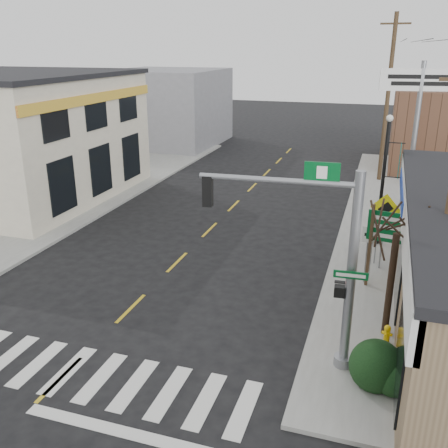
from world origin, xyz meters
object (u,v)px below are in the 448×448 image
(traffic_signal_pole, at_px, (327,249))
(bare_tree, at_px, (399,214))
(guide_sign, at_px, (392,237))
(dance_center_sign, at_px, (418,107))
(lamp_post, at_px, (385,171))
(utility_pole_far, at_px, (388,98))
(fire_hydrant, at_px, (387,334))

(traffic_signal_pole, height_order, bare_tree, traffic_signal_pole)
(guide_sign, bearing_deg, dance_center_sign, 94.71)
(lamp_post, relative_size, utility_pole_far, 0.55)
(traffic_signal_pole, relative_size, fire_hydrant, 8.95)
(lamp_post, bearing_deg, traffic_signal_pole, -95.88)
(traffic_signal_pole, distance_m, bare_tree, 2.72)
(fire_hydrant, height_order, dance_center_sign, dance_center_sign)
(traffic_signal_pole, relative_size, bare_tree, 1.15)
(traffic_signal_pole, xyz_separation_m, guide_sign, (1.73, 5.20, -1.38))
(guide_sign, bearing_deg, lamp_post, 105.70)
(lamp_post, distance_m, utility_pole_far, 11.68)
(lamp_post, bearing_deg, bare_tree, -84.98)
(fire_hydrant, distance_m, bare_tree, 3.55)
(bare_tree, relative_size, utility_pole_far, 0.48)
(guide_sign, relative_size, bare_tree, 0.63)
(lamp_post, xyz_separation_m, dance_center_sign, (1.12, 2.74, 2.42))
(guide_sign, relative_size, fire_hydrant, 4.91)
(lamp_post, bearing_deg, dance_center_sign, 69.53)
(dance_center_sign, distance_m, bare_tree, 10.54)
(guide_sign, relative_size, lamp_post, 0.55)
(fire_hydrant, bearing_deg, guide_sign, 90.81)
(dance_center_sign, bearing_deg, bare_tree, -102.24)
(dance_center_sign, bearing_deg, utility_pole_far, 90.49)
(fire_hydrant, relative_size, lamp_post, 0.11)
(fire_hydrant, xyz_separation_m, utility_pole_far, (-0.75, 19.76, 4.85))
(bare_tree, bearing_deg, guide_sign, 90.05)
(traffic_signal_pole, xyz_separation_m, utility_pole_far, (1.03, 21.18, 1.83))
(guide_sign, height_order, dance_center_sign, dance_center_sign)
(guide_sign, xyz_separation_m, bare_tree, (0.00, -3.15, 1.86))
(guide_sign, distance_m, utility_pole_far, 16.32)
(fire_hydrant, xyz_separation_m, lamp_post, (-0.49, 8.24, 2.91))
(guide_sign, height_order, fire_hydrant, guide_sign)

